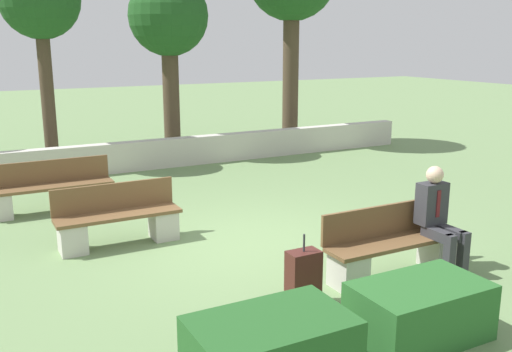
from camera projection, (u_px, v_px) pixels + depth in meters
ground_plane at (252, 245)px, 8.31m from camera, size 60.00×60.00×0.00m
perimeter_wall at (139, 156)px, 13.09m from camera, size 14.73×0.30×0.67m
bench_front at (393, 250)px, 7.18m from camera, size 1.92×0.48×0.88m
bench_left_side at (119, 222)px, 8.28m from camera, size 1.79×0.48×0.88m
bench_right_side at (51, 192)px, 9.89m from camera, size 2.11×0.49×0.88m
person_seated_man at (438, 214)px, 7.23m from camera, size 0.38×0.64×1.37m
hedge_block_near_right at (419, 311)px, 5.66m from camera, size 1.33×0.81×0.58m
suitcase at (303, 279)px, 6.35m from camera, size 0.36×0.23×0.85m
tree_center_left at (40, 4)px, 12.39m from camera, size 1.76×1.76×4.68m
tree_center_right at (169, 21)px, 13.94m from camera, size 1.96×1.96×4.48m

